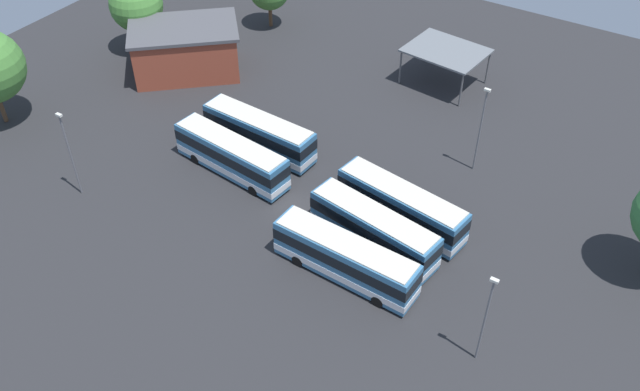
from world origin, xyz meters
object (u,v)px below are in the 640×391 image
Objects in this scene: bus_row0_slot0 at (401,206)px; depot_building at (186,49)px; bus_row0_slot1 at (374,229)px; lamp_post_mid_lot at (70,151)px; tree_south_edge at (136,5)px; bus_row1_slot0 at (259,133)px; lamp_post_far_corner at (481,127)px; maintenance_shelter at (446,52)px; bus_row0_slot2 at (345,258)px; lamp_post_near_entrance at (486,317)px; bus_row1_slot1 at (231,156)px.

depot_building is at bearing -16.90° from bus_row0_slot0.
lamp_post_mid_lot reaches higher than bus_row0_slot1.
tree_south_edge is at bearing -20.20° from bus_row0_slot1.
bus_row1_slot0 is (16.16, -2.07, 0.00)m from bus_row0_slot0.
tree_south_edge is (41.60, -0.30, 0.90)m from lamp_post_far_corner.
tree_south_edge is at bearing 20.08° from maintenance_shelter.
maintenance_shelter is at bearing -159.92° from tree_south_edge.
lamp_post_mid_lot is (19.41, 34.23, 0.78)m from maintenance_shelter.
lamp_post_far_corner reaches higher than maintenance_shelter.
bus_row0_slot0 is 7.76m from bus_row0_slot2.
lamp_post_far_corner is (-3.25, -17.93, 2.84)m from bus_row0_slot2.
bus_row0_slot2 is at bearing -8.58° from lamp_post_near_entrance.
bus_row0_slot1 is 33.77m from depot_building.
bus_row1_slot1 is 26.52m from tree_south_edge.
bus_row0_slot2 is 1.38× the size of lamp_post_far_corner.
bus_row0_slot1 is 1.34× the size of tree_south_edge.
lamp_post_near_entrance is at bearing -176.50° from lamp_post_mid_lot.
depot_building is (15.41, -11.75, 0.82)m from bus_row1_slot1.
tree_south_edge is at bearing -6.86° from depot_building.
lamp_post_far_corner is 41.61m from tree_south_edge.
lamp_post_near_entrance is at bearing 113.24° from lamp_post_far_corner.
lamp_post_far_corner reaches higher than bus_row1_slot0.
bus_row0_slot1 is at bearing 174.33° from bus_row1_slot1.
lamp_post_mid_lot is at bearing 55.10° from bus_row1_slot0.
bus_row0_slot1 is at bearing 159.80° from tree_south_edge.
depot_building is at bearing 27.10° from maintenance_shelter.
bus_row0_slot0 is 14.65m from lamp_post_near_entrance.
bus_row1_slot0 and bus_row1_slot1 have the same top height.
bus_row1_slot1 is 19.40m from depot_building.
depot_building is at bearing -74.73° from lamp_post_mid_lot.
lamp_post_mid_lot is (24.95, 4.01, 2.74)m from bus_row0_slot2.
bus_row0_slot2 is 1.42× the size of lamp_post_mid_lot.
lamp_post_mid_lot is 25.99m from tree_south_edge.
bus_row1_slot0 is at bearing 64.42° from maintenance_shelter.
bus_row1_slot0 is at bearing 154.00° from depot_building.
lamp_post_mid_lot is (25.78, 11.73, 2.74)m from bus_row0_slot0.
lamp_post_far_corner is at bearing 125.54° from maintenance_shelter.
bus_row0_slot0 is 1.00× the size of bus_row0_slot2.
bus_row0_slot2 and bus_row1_slot0 have the same top height.
bus_row0_slot2 is 1.01× the size of bus_row1_slot0.
tree_south_edge reaches higher than bus_row0_slot2.
bus_row0_slot2 is 18.44m from lamp_post_far_corner.
bus_row0_slot0 is 16.29m from bus_row1_slot0.
tree_south_edge is at bearing -20.14° from bus_row1_slot0.
bus_row1_slot1 is 1.43× the size of lamp_post_mid_lot.
bus_row1_slot0 is 17.20m from depot_building.
depot_building reaches higher than bus_row1_slot0.
depot_building is at bearing -24.20° from lamp_post_near_entrance.
bus_row0_slot1 is at bearing -93.79° from bus_row0_slot2.
maintenance_shelter is (-9.81, -24.66, 1.96)m from bus_row1_slot1.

